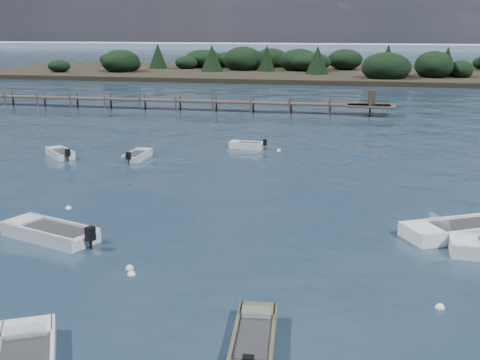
% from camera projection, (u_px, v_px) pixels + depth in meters
% --- Properties ---
extents(ground, '(400.00, 400.00, 0.00)m').
position_uv_depth(ground, '(339.00, 101.00, 76.18)').
color(ground, '#162635').
rests_on(ground, ground).
extents(tender_far_grey, '(3.02, 2.95, 1.08)m').
position_uv_depth(tender_far_grey, '(60.00, 155.00, 43.54)').
color(tender_far_grey, '#BABFC2').
rests_on(tender_far_grey, ground).
extents(dinghy_extra_a, '(1.61, 4.02, 1.08)m').
position_uv_depth(dinghy_extra_a, '(254.00, 340.00, 17.81)').
color(dinghy_extra_a, brown).
rests_on(dinghy_extra_a, ground).
extents(dinghy_mid_grey, '(4.99, 3.13, 1.25)m').
position_uv_depth(dinghy_mid_grey, '(50.00, 235.00, 26.77)').
color(dinghy_mid_grey, '#BABFC2').
rests_on(dinghy_mid_grey, ground).
extents(dinghy_extra_b, '(1.22, 3.23, 1.05)m').
position_uv_depth(dinghy_extra_b, '(138.00, 157.00, 42.84)').
color(dinghy_extra_b, '#BABFC2').
rests_on(dinghy_extra_b, ground).
extents(tender_far_white, '(2.96, 1.32, 1.00)m').
position_uv_depth(tender_far_white, '(247.00, 146.00, 46.65)').
color(tender_far_white, silver).
rests_on(tender_far_white, ground).
extents(dinghy_mid_white_a, '(5.56, 4.25, 1.32)m').
position_uv_depth(dinghy_mid_white_a, '(460.00, 233.00, 27.05)').
color(dinghy_mid_white_a, silver).
rests_on(dinghy_mid_white_a, ground).
extents(buoy_b, '(0.32, 0.32, 0.32)m').
position_uv_depth(buoy_b, '(440.00, 308.00, 20.18)').
color(buoy_b, white).
rests_on(buoy_b, ground).
extents(buoy_c, '(0.32, 0.32, 0.32)m').
position_uv_depth(buoy_c, '(69.00, 209.00, 31.17)').
color(buoy_c, white).
rests_on(buoy_c, ground).
extents(buoy_e, '(0.32, 0.32, 0.32)m').
position_uv_depth(buoy_e, '(279.00, 151.00, 45.65)').
color(buoy_e, white).
rests_on(buoy_e, ground).
extents(buoy_extra_a, '(0.32, 0.32, 0.32)m').
position_uv_depth(buoy_extra_a, '(132.00, 275.00, 22.87)').
color(buoy_extra_a, white).
rests_on(buoy_extra_a, ground).
extents(buoy_extra_b, '(0.32, 0.32, 0.32)m').
position_uv_depth(buoy_extra_b, '(130.00, 269.00, 23.45)').
color(buoy_extra_b, white).
rests_on(buoy_extra_b, ground).
extents(jetty, '(64.50, 3.20, 3.40)m').
position_uv_depth(jetty, '(142.00, 100.00, 68.91)').
color(jetty, '#453B33').
rests_on(jetty, ground).
extents(distant_haze, '(280.00, 20.00, 2.40)m').
position_uv_depth(distant_haze, '(145.00, 49.00, 255.33)').
color(distant_haze, '#99ADBE').
rests_on(distant_haze, ground).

